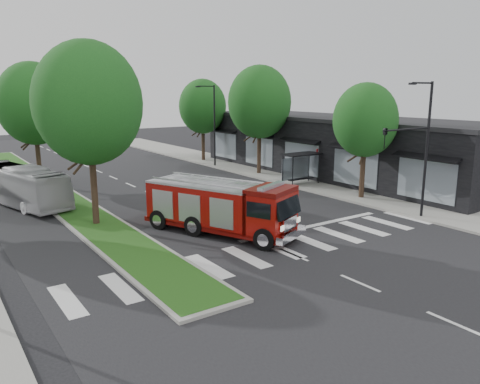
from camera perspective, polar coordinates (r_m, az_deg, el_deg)
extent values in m
plane|color=black|center=(25.08, 0.50, -5.10)|extent=(140.00, 140.00, 0.00)
cube|color=gray|center=(40.25, 6.88, 1.57)|extent=(5.00, 80.00, 0.15)
cube|color=gray|center=(39.08, -22.50, 0.38)|extent=(3.00, 50.00, 0.14)
cube|color=#214814|center=(39.06, -22.51, 0.49)|extent=(2.60, 49.50, 0.02)
cube|color=black|center=(42.97, 11.49, 5.36)|extent=(8.00, 30.00, 5.00)
cylinder|color=black|center=(36.36, 6.44, 2.31)|extent=(0.08, 0.08, 2.50)
cylinder|color=black|center=(38.24, 9.61, 2.71)|extent=(0.08, 0.08, 2.50)
cylinder|color=black|center=(37.26, 5.23, 2.58)|extent=(0.08, 0.08, 2.50)
cylinder|color=black|center=(39.09, 8.39, 2.95)|extent=(0.08, 0.08, 2.50)
cube|color=black|center=(37.53, 7.50, 4.60)|extent=(3.20, 1.60, 0.12)
cube|color=#8C99A5|center=(38.23, 6.75, 2.87)|extent=(2.80, 0.04, 1.80)
cube|color=black|center=(37.84, 7.42, 1.60)|extent=(2.40, 0.40, 0.08)
cylinder|color=black|center=(33.70, 14.69, 2.27)|extent=(0.36, 0.36, 3.74)
ellipsoid|color=#0E3512|center=(33.29, 15.03, 8.48)|extent=(4.40, 4.40, 5.06)
cylinder|color=black|center=(42.35, 2.34, 5.09)|extent=(0.36, 0.36, 4.40)
ellipsoid|color=#0E3512|center=(42.03, 2.39, 10.91)|extent=(5.60, 5.60, 6.44)
cylinder|color=black|center=(50.67, -4.51, 5.99)|extent=(0.36, 0.36, 3.96)
ellipsoid|color=#0E3512|center=(50.40, -4.59, 10.37)|extent=(5.00, 5.00, 5.75)
cylinder|color=black|center=(27.22, -17.38, 0.74)|extent=(0.36, 0.36, 4.62)
ellipsoid|color=#0E3512|center=(26.73, -18.00, 10.26)|extent=(5.80, 5.80, 6.67)
cylinder|color=black|center=(40.67, -23.36, 3.79)|extent=(0.36, 0.36, 4.40)
ellipsoid|color=#0E3512|center=(40.34, -23.88, 9.84)|extent=(5.60, 5.60, 6.44)
cylinder|color=black|center=(29.32, 21.78, 4.56)|extent=(0.16, 0.16, 8.00)
cylinder|color=black|center=(28.37, 21.37, 12.28)|extent=(1.80, 0.10, 0.10)
cube|color=black|center=(27.64, 20.29, 12.28)|extent=(0.45, 0.20, 0.12)
cylinder|color=black|center=(27.55, 19.67, 7.22)|extent=(4.00, 0.10, 0.10)
imported|color=black|center=(26.15, 17.27, 6.26)|extent=(0.18, 0.22, 1.10)
cylinder|color=black|center=(46.55, -3.12, 7.95)|extent=(0.16, 0.16, 8.00)
cylinder|color=black|center=(45.96, -4.16, 12.75)|extent=(1.80, 0.10, 0.10)
cube|color=black|center=(45.51, -5.16, 12.68)|extent=(0.45, 0.20, 0.12)
cube|color=#510704|center=(25.07, -2.54, -3.92)|extent=(5.67, 8.72, 0.25)
cube|color=maroon|center=(25.25, -4.07, -1.36)|extent=(4.87, 6.88, 2.00)
cube|color=maroon|center=(23.24, 3.78, -2.55)|extent=(3.02, 2.66, 2.10)
cube|color=#B2B2B7|center=(25.02, -4.11, 0.99)|extent=(4.87, 6.88, 0.12)
cylinder|color=#B2B2B7|center=(24.28, -5.36, 1.10)|extent=(2.50, 5.55, 0.10)
cylinder|color=#B2B2B7|center=(25.71, -2.94, 1.76)|extent=(2.50, 5.55, 0.10)
cube|color=silver|center=(23.01, 6.29, -5.22)|extent=(2.53, 1.37, 0.35)
cube|color=#8C99A5|center=(22.94, 3.83, 0.72)|extent=(2.16, 1.20, 0.18)
cylinder|color=black|center=(22.42, 3.04, -5.77)|extent=(0.76, 1.15, 1.10)
cylinder|color=black|center=(24.37, 5.65, -4.33)|extent=(0.76, 1.15, 1.10)
cylinder|color=black|center=(24.62, -5.60, -4.16)|extent=(0.76, 1.15, 1.10)
cylinder|color=black|center=(26.41, -2.58, -2.97)|extent=(0.76, 1.15, 1.10)
cylinder|color=black|center=(26.10, -9.82, -3.33)|extent=(0.76, 1.15, 1.10)
cylinder|color=black|center=(27.80, -6.68, -2.27)|extent=(0.76, 1.15, 1.10)
imported|color=silver|center=(34.15, -25.15, 0.71)|extent=(4.53, 9.84, 2.67)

